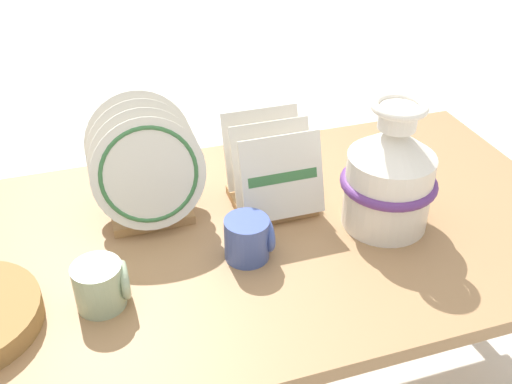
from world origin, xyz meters
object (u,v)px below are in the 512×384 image
Objects in this scene: ceramic_vase at (390,175)px; mug_sage_glaze at (102,285)px; mug_cobalt_glaze at (249,238)px; dish_rack_round_plates at (146,173)px; dish_rack_square_plates at (272,180)px.

mug_sage_glaze is at bearing -173.47° from ceramic_vase.
ceramic_vase is 2.90× the size of mug_cobalt_glaze.
mug_cobalt_glaze is 0.32m from mug_sage_glaze.
dish_rack_round_plates is 0.30m from dish_rack_square_plates.
dish_rack_round_plates reaches higher than mug_cobalt_glaze.
dish_rack_round_plates is at bearing 129.19° from mug_cobalt_glaze.
ceramic_vase is 0.35m from mug_cobalt_glaze.
dish_rack_round_plates reaches higher than mug_sage_glaze.
mug_cobalt_glaze is (0.18, -0.22, -0.07)m from dish_rack_round_plates.
ceramic_vase is at bearing -34.17° from dish_rack_square_plates.
mug_sage_glaze is at bearing -170.45° from mug_cobalt_glaze.
mug_cobalt_glaze is at bearing -122.45° from dish_rack_square_plates.
dish_rack_round_plates is 2.55× the size of mug_cobalt_glaze.
ceramic_vase reaches higher than mug_sage_glaze.
dish_rack_square_plates is at bearing 57.55° from mug_cobalt_glaze.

